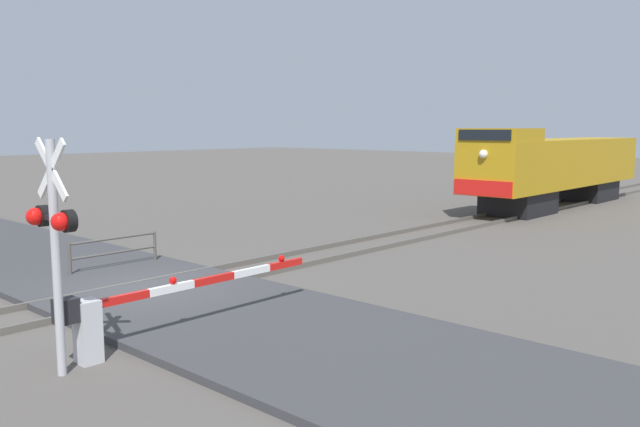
{
  "coord_description": "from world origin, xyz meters",
  "views": [
    {
      "loc": [
        13.05,
        -8.15,
        3.85
      ],
      "look_at": [
        1.03,
        4.89,
        1.51
      ],
      "focal_mm": 36.64,
      "sensor_mm": 36.0,
      "label": 1
    }
  ],
  "objects": [
    {
      "name": "rail_track_right",
      "position": [
        0.72,
        0.0,
        0.07
      ],
      "size": [
        0.08,
        80.0,
        0.15
      ],
      "primitive_type": "cube",
      "color": "#59544C",
      "rests_on": "ground_plane"
    },
    {
      "name": "guard_railing",
      "position": [
        -2.63,
        0.74,
        0.62
      ],
      "size": [
        0.08,
        2.58,
        0.95
      ],
      "color": "#4C4742",
      "rests_on": "ground_plane"
    },
    {
      "name": "locomotive",
      "position": [
        0.0,
        22.81,
        1.98
      ],
      "size": [
        2.73,
        14.72,
        3.82
      ],
      "color": "black",
      "rests_on": "ground_plane"
    },
    {
      "name": "ground_plane",
      "position": [
        0.0,
        0.0,
        0.0
      ],
      "size": [
        160.0,
        160.0,
        0.0
      ],
      "primitive_type": "plane",
      "color": "#514C47"
    },
    {
      "name": "crossing_signal",
      "position": [
        3.43,
        -3.7,
        2.26
      ],
      "size": [
        1.18,
        0.33,
        3.7
      ],
      "color": "#ADADB2",
      "rests_on": "ground_plane"
    },
    {
      "name": "rail_track_left",
      "position": [
        -0.72,
        0.0,
        0.07
      ],
      "size": [
        0.08,
        80.0,
        0.15
      ],
      "primitive_type": "cube",
      "color": "#59544C",
      "rests_on": "ground_plane"
    },
    {
      "name": "crossing_gate",
      "position": [
        3.23,
        -2.41,
        0.72
      ],
      "size": [
        0.36,
        5.53,
        1.16
      ],
      "color": "silver",
      "rests_on": "ground_plane"
    },
    {
      "name": "road_surface",
      "position": [
        0.0,
        0.0,
        0.07
      ],
      "size": [
        36.0,
        4.92,
        0.14
      ],
      "primitive_type": "cube",
      "color": "#38383A",
      "rests_on": "ground_plane"
    }
  ]
}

